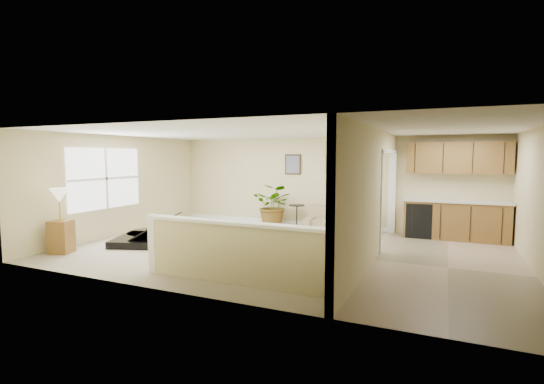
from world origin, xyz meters
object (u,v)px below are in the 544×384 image
at_px(piano_bench, 209,236).
at_px(accent_table, 297,213).
at_px(palm_plant, 274,206).
at_px(loveseat, 336,220).
at_px(lamp_stand, 61,226).
at_px(piano, 154,216).
at_px(small_plant, 359,226).

relative_size(piano_bench, accent_table, 1.22).
height_order(accent_table, palm_plant, palm_plant).
height_order(loveseat, lamp_stand, lamp_stand).
distance_m(loveseat, accent_table, 1.25).
relative_size(piano, palm_plant, 1.75).
xyz_separation_m(piano_bench, palm_plant, (0.26, 2.95, 0.33)).
bearing_deg(palm_plant, lamp_stand, -121.48).
bearing_deg(piano_bench, accent_table, 73.56).
bearing_deg(palm_plant, accent_table, 9.62).
height_order(piano_bench, loveseat, loveseat).
height_order(palm_plant, lamp_stand, lamp_stand).
relative_size(palm_plant, lamp_stand, 0.90).
bearing_deg(loveseat, piano, -145.21).
relative_size(palm_plant, small_plant, 2.09).
xyz_separation_m(loveseat, accent_table, (-1.21, 0.32, 0.07)).
xyz_separation_m(piano_bench, accent_table, (0.90, 3.06, 0.15)).
height_order(piano, loveseat, piano).
relative_size(loveseat, lamp_stand, 1.18).
bearing_deg(piano_bench, palm_plant, 85.02).
bearing_deg(loveseat, small_plant, -6.74).
bearing_deg(loveseat, accent_table, 162.42).
bearing_deg(palm_plant, loveseat, -6.43).
bearing_deg(small_plant, accent_table, 168.79).
relative_size(loveseat, accent_table, 2.47).
relative_size(loveseat, small_plant, 2.73).
bearing_deg(piano, accent_table, 33.54).
height_order(piano, accent_table, piano).
xyz_separation_m(piano, accent_table, (2.38, 3.08, -0.20)).
bearing_deg(accent_table, piano_bench, -106.44).
distance_m(loveseat, palm_plant, 1.88).
xyz_separation_m(piano, piano_bench, (1.47, 0.02, -0.35)).
xyz_separation_m(piano, small_plant, (4.19, 2.72, -0.36)).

